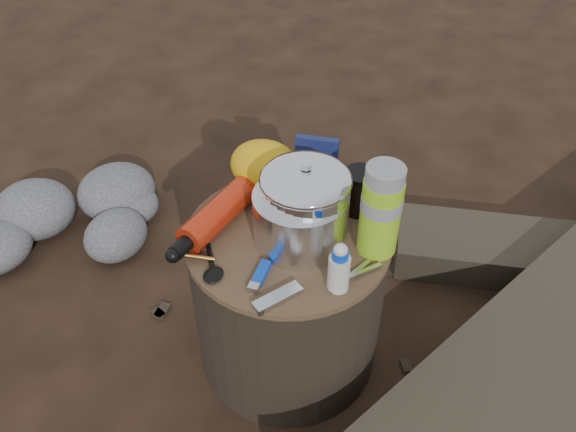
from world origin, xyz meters
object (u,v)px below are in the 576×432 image
at_px(stump, 288,298).
at_px(thermos, 381,211).
at_px(camping_pot, 305,203).
at_px(fuel_bottle, 217,214).
at_px(travel_mug, 359,192).

xyz_separation_m(stump, thermos, (0.19, 0.05, 0.32)).
bearing_deg(thermos, camping_pot, -166.77).
bearing_deg(fuel_bottle, camping_pot, 20.90).
bearing_deg(thermos, stump, -165.38).
xyz_separation_m(stump, fuel_bottle, (-0.16, -0.04, 0.25)).
bearing_deg(stump, thermos, 14.62).
bearing_deg(thermos, travel_mug, 129.10).
relative_size(stump, camping_pot, 2.43).
xyz_separation_m(stump, camping_pot, (0.03, 0.01, 0.31)).
distance_m(camping_pot, thermos, 0.16).
bearing_deg(travel_mug, camping_pot, -117.58).
height_order(stump, thermos, thermos).
height_order(camping_pot, travel_mug, camping_pot).
height_order(stump, travel_mug, travel_mug).
bearing_deg(travel_mug, stump, -125.17).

